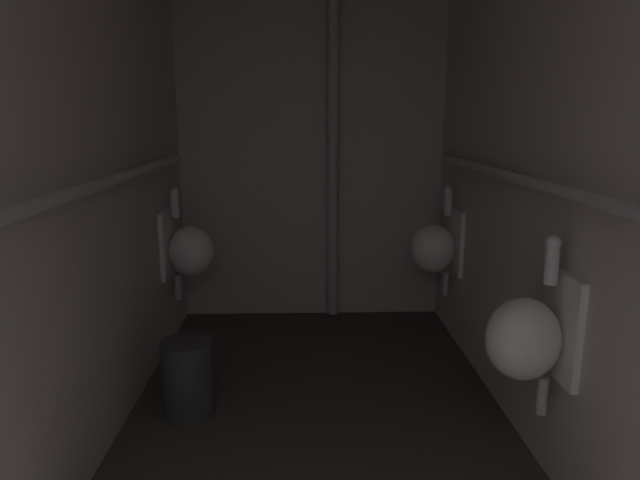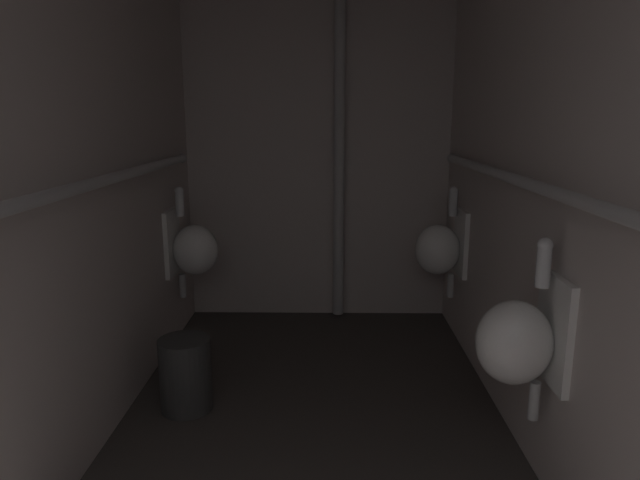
{
  "view_description": "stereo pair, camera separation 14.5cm",
  "coord_description": "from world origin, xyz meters",
  "px_view_note": "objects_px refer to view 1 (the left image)",
  "views": [
    {
      "loc": [
        -0.07,
        0.04,
        1.52
      ],
      "look_at": [
        0.03,
        3.2,
        0.82
      ],
      "focal_mm": 31.57,
      "sensor_mm": 36.0,
      "label": 1
    },
    {
      "loc": [
        0.08,
        0.04,
        1.52
      ],
      "look_at": [
        0.03,
        3.2,
        0.82
      ],
      "focal_mm": 31.57,
      "sensor_mm": 36.0,
      "label": 2
    }
  ],
  "objects_px": {
    "standpipe_back_wall": "(333,155)",
    "urinal_right_far": "(436,247)",
    "urinal_right_mid": "(529,336)",
    "urinal_left_mid": "(188,249)",
    "waste_bin": "(188,377)"
  },
  "relations": [
    {
      "from": "urinal_left_mid",
      "to": "urinal_right_far",
      "type": "bearing_deg",
      "value": 1.0
    },
    {
      "from": "waste_bin",
      "to": "urinal_right_far",
      "type": "bearing_deg",
      "value": 32.44
    },
    {
      "from": "urinal_left_mid",
      "to": "waste_bin",
      "type": "distance_m",
      "value": 1.05
    },
    {
      "from": "waste_bin",
      "to": "standpipe_back_wall",
      "type": "bearing_deg",
      "value": 59.83
    },
    {
      "from": "urinal_left_mid",
      "to": "urinal_right_mid",
      "type": "relative_size",
      "value": 1.0
    },
    {
      "from": "urinal_right_far",
      "to": "waste_bin",
      "type": "relative_size",
      "value": 1.93
    },
    {
      "from": "urinal_right_far",
      "to": "waste_bin",
      "type": "height_order",
      "value": "urinal_right_far"
    },
    {
      "from": "waste_bin",
      "to": "urinal_right_mid",
      "type": "bearing_deg",
      "value": -22.78
    },
    {
      "from": "urinal_right_far",
      "to": "urinal_right_mid",
      "type": "bearing_deg",
      "value": -90.0
    },
    {
      "from": "standpipe_back_wall",
      "to": "urinal_right_far",
      "type": "bearing_deg",
      "value": -34.51
    },
    {
      "from": "urinal_right_far",
      "to": "standpipe_back_wall",
      "type": "height_order",
      "value": "standpipe_back_wall"
    },
    {
      "from": "urinal_left_mid",
      "to": "waste_bin",
      "type": "height_order",
      "value": "urinal_left_mid"
    },
    {
      "from": "urinal_left_mid",
      "to": "urinal_right_far",
      "type": "relative_size",
      "value": 1.0
    },
    {
      "from": "urinal_right_mid",
      "to": "standpipe_back_wall",
      "type": "height_order",
      "value": "standpipe_back_wall"
    },
    {
      "from": "urinal_right_mid",
      "to": "waste_bin",
      "type": "distance_m",
      "value": 1.7
    }
  ]
}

